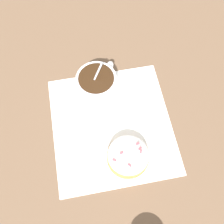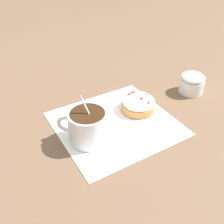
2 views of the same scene
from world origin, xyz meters
The scene contains 5 objects.
ground_plane centered at (0.00, 0.00, 0.00)m, with size 3.00×3.00×0.00m, color brown.
paper_napkin centered at (0.00, 0.00, 0.00)m, with size 0.28×0.27×0.00m.
coffee_cup centered at (0.08, 0.01, 0.04)m, with size 0.09×0.09×0.11m.
frosted_pastry centered at (-0.08, -0.01, 0.02)m, with size 0.08×0.08×0.04m.
sugar_bowl centered at (-0.26, 0.00, 0.03)m, with size 0.07×0.07×0.06m.
Camera 2 is at (0.28, 0.39, 0.39)m, focal length 42.00 mm.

